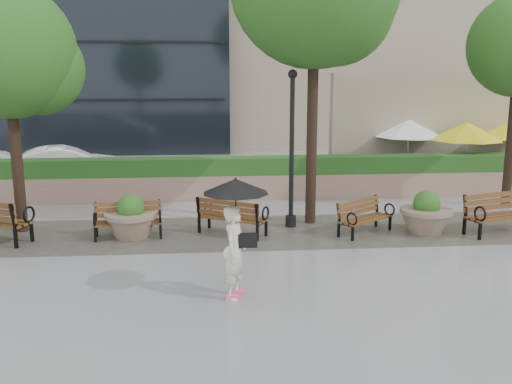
{
  "coord_description": "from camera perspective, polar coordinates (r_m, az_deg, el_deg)",
  "views": [
    {
      "loc": [
        -0.11,
        -11.07,
        4.06
      ],
      "look_at": [
        1.07,
        2.79,
        1.1
      ],
      "focal_mm": 40.0,
      "sensor_mm": 36.0,
      "label": 1
    }
  ],
  "objects": [
    {
      "name": "asphalt_street",
      "position": [
        22.44,
        -4.51,
        1.56
      ],
      "size": [
        40.0,
        7.0,
        0.0
      ],
      "primitive_type": "cube",
      "color": "black",
      "rests_on": "ground"
    },
    {
      "name": "car_left",
      "position": [
        22.54,
        -24.26,
        2.18
      ],
      "size": [
        4.58,
        2.68,
        1.25
      ],
      "primitive_type": "imported",
      "rotation": [
        0.0,
        0.0,
        1.8
      ],
      "color": "silver",
      "rests_on": "ground"
    },
    {
      "name": "patio_umb_white",
      "position": [
        21.73,
        15.04,
        6.14
      ],
      "size": [
        2.5,
        2.5,
        2.3
      ],
      "color": "black",
      "rests_on": "ground"
    },
    {
      "name": "lamppost",
      "position": [
        14.84,
        3.58,
        3.26
      ],
      "size": [
        0.28,
        0.28,
        4.1
      ],
      "color": "black",
      "rests_on": "ground"
    },
    {
      "name": "cafe_wall",
      "position": [
        23.25,
        19.69,
        6.23
      ],
      "size": [
        10.0,
        0.6,
        4.0
      ],
      "primitive_type": "cube",
      "color": "tan",
      "rests_on": "ground"
    },
    {
      "name": "hedge_wall",
      "position": [
        18.39,
        -4.44,
        1.34
      ],
      "size": [
        24.0,
        0.8,
        1.35
      ],
      "color": "#A17768",
      "rests_on": "ground"
    },
    {
      "name": "planter_right",
      "position": [
        15.15,
        16.62,
        -2.36
      ],
      "size": [
        1.32,
        1.32,
        1.11
      ],
      "color": "#7F6B56",
      "rests_on": "ground"
    },
    {
      "name": "bench_4",
      "position": [
        15.77,
        23.16,
        -2.77
      ],
      "size": [
        2.01,
        1.3,
        1.01
      ],
      "rotation": [
        0.0,
        0.0,
        0.31
      ],
      "color": "brown",
      "rests_on": "ground"
    },
    {
      "name": "ground",
      "position": [
        11.79,
        -4.08,
        -8.16
      ],
      "size": [
        100.0,
        100.0,
        0.0
      ],
      "primitive_type": "plane",
      "color": "gray",
      "rests_on": "ground"
    },
    {
      "name": "pedestrian",
      "position": [
        10.22,
        -2.08,
        -3.46
      ],
      "size": [
        1.19,
        1.19,
        2.19
      ],
      "rotation": [
        0.0,
        0.0,
        1.16
      ],
      "color": "beige",
      "rests_on": "ground"
    },
    {
      "name": "tree_0",
      "position": [
        15.45,
        -22.95,
        12.41
      ],
      "size": [
        3.4,
        3.29,
        6.19
      ],
      "color": "black",
      "rests_on": "ground"
    },
    {
      "name": "bench_1",
      "position": [
        14.45,
        -12.64,
        -3.52
      ],
      "size": [
        1.7,
        0.82,
        0.88
      ],
      "rotation": [
        0.0,
        0.0,
        0.1
      ],
      "color": "brown",
      "rests_on": "ground"
    },
    {
      "name": "cafe_hedge",
      "position": [
        21.26,
        20.59,
        1.47
      ],
      "size": [
        8.0,
        0.5,
        0.9
      ],
      "primitive_type": "cube",
      "color": "#244E1A",
      "rests_on": "ground"
    },
    {
      "name": "planter_left",
      "position": [
        14.46,
        -12.34,
        -2.82
      ],
      "size": [
        1.31,
        1.31,
        1.1
      ],
      "color": "#7F6B56",
      "rests_on": "ground"
    },
    {
      "name": "patio_umb_yellow_a",
      "position": [
        21.23,
        20.34,
        5.67
      ],
      "size": [
        2.5,
        2.5,
        2.3
      ],
      "color": "black",
      "rests_on": "ground"
    },
    {
      "name": "cobble_strip",
      "position": [
        14.64,
        -4.26,
        -4.1
      ],
      "size": [
        28.0,
        3.2,
        0.01
      ],
      "primitive_type": "cube",
      "color": "#383330",
      "rests_on": "ground"
    },
    {
      "name": "bench_3",
      "position": [
        14.76,
        10.82,
        -3.15
      ],
      "size": [
        1.64,
        1.44,
        0.85
      ],
      "rotation": [
        0.0,
        0.0,
        0.63
      ],
      "color": "brown",
      "rests_on": "ground"
    },
    {
      "name": "bench_2",
      "position": [
        14.4,
        -2.41,
        -3.22
      ],
      "size": [
        1.84,
        1.51,
        0.94
      ],
      "rotation": [
        0.0,
        0.0,
        2.59
      ],
      "color": "brown",
      "rests_on": "ground"
    },
    {
      "name": "car_right",
      "position": [
        22.07,
        -18.39,
        2.58
      ],
      "size": [
        4.35,
        2.39,
        1.36
      ],
      "primitive_type": "imported",
      "rotation": [
        0.0,
        0.0,
        1.82
      ],
      "color": "silver",
      "rests_on": "ground"
    }
  ]
}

